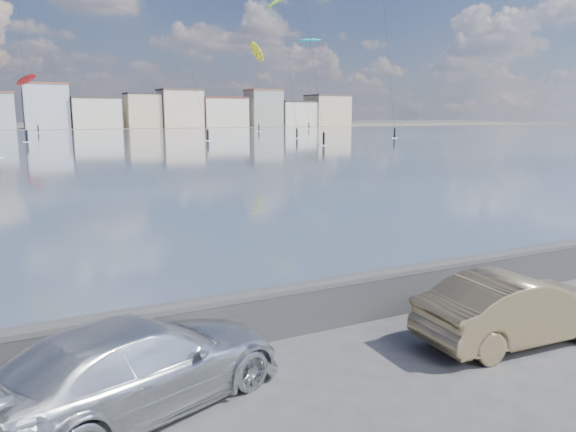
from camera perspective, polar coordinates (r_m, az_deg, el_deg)
The scene contains 11 objects.
ground at distance 9.46m, azimuth 6.18°, elevation -17.72°, with size 700.00×700.00×0.00m, color #333335.
bay_water at distance 98.61m, azimuth -25.07°, elevation 6.74°, with size 500.00×177.00×0.00m, color #384760.
far_shore_strip at distance 207.00m, azimuth -26.61°, elevation 7.97°, with size 500.00×60.00×0.00m, color #4C473D.
seawall at distance 11.37m, azimuth -1.44°, elevation -9.52°, with size 400.00×0.36×1.08m.
far_buildings at distance 193.00m, azimuth -26.26°, elevation 9.70°, with size 240.79×13.26×14.60m.
car_silver at distance 9.05m, azimuth -15.02°, elevation -14.41°, with size 1.97×4.86×1.41m, color silver.
car_champagne at distance 12.03m, azimuth 22.25°, elevation -8.66°, with size 1.45×4.16×1.37m, color #A0895E.
kitesurfer_0 at distance 187.07m, azimuth 2.19°, elevation 17.31°, with size 7.06×11.38×28.92m.
kitesurfer_4 at distance 160.93m, azimuth -3.18°, elevation 16.23°, with size 8.19×12.62×24.28m.
kitesurfer_5 at distance 116.00m, azimuth -0.59°, elevation 21.02°, with size 7.17×10.10×29.19m.
kitesurfer_8 at distance 167.15m, azimuth -25.04°, elevation 12.38°, with size 6.35×19.67×15.55m.
Camera 1 is at (-4.71, -6.90, 4.43)m, focal length 35.00 mm.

